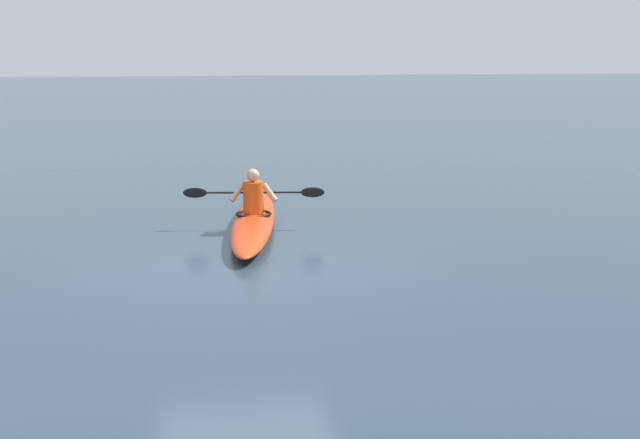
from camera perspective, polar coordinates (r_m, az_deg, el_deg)
ground_plane at (r=11.35m, az=-5.18°, el=-3.67°), size 160.00×160.00×0.00m
kayak at (r=13.99m, az=-4.52°, el=-0.09°), size 1.40×5.16×0.30m
kayaker at (r=13.87m, az=-4.56°, el=1.73°), size 2.35×0.56×0.73m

